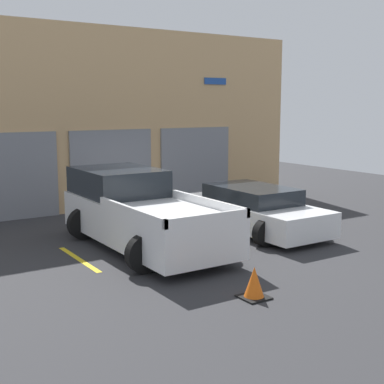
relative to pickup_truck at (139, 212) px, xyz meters
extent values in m
plane|color=#2D2D30|center=(1.59, 1.54, -0.80)|extent=(28.00, 28.00, 0.00)
cube|color=tan|center=(1.59, 4.84, 2.02)|extent=(13.61, 0.60, 5.63)
cube|color=slate|center=(-1.74, 4.50, 0.44)|extent=(2.73, 0.08, 2.48)
cube|color=slate|center=(1.39, 4.50, 0.44)|extent=(2.73, 0.08, 2.48)
cube|color=slate|center=(4.52, 4.50, 0.44)|extent=(2.73, 0.08, 2.48)
cube|color=#1E4799|center=(5.34, 4.51, 3.26)|extent=(0.90, 0.03, 0.22)
cube|color=white|center=(0.00, -0.30, -0.16)|extent=(1.93, 5.13, 0.85)
cube|color=#1E2328|center=(0.00, 1.11, 0.58)|extent=(1.78, 2.31, 0.64)
cube|color=white|center=(-0.92, -1.46, 0.35)|extent=(0.08, 2.82, 0.18)
cube|color=white|center=(0.92, -1.46, 0.35)|extent=(0.08, 2.82, 0.18)
cube|color=white|center=(0.00, -2.83, 0.35)|extent=(1.93, 0.08, 0.18)
cylinder|color=black|center=(-0.85, 1.29, -0.41)|extent=(0.77, 0.22, 0.77)
cylinder|color=black|center=(0.85, 1.29, -0.41)|extent=(0.77, 0.22, 0.77)
cylinder|color=black|center=(-0.85, -1.89, -0.41)|extent=(0.77, 0.22, 0.77)
cylinder|color=black|center=(0.85, -1.89, -0.41)|extent=(0.77, 0.22, 0.77)
cube|color=white|center=(3.19, -0.30, -0.35)|extent=(1.73, 4.29, 0.61)
cube|color=#1E2328|center=(3.19, -0.20, 0.16)|extent=(1.52, 2.36, 0.40)
cylinder|color=black|center=(2.43, 1.03, -0.48)|extent=(0.64, 0.22, 0.64)
cylinder|color=black|center=(3.94, 1.03, -0.48)|extent=(0.64, 0.22, 0.64)
cylinder|color=black|center=(2.43, -1.63, -0.48)|extent=(0.64, 0.22, 0.64)
cylinder|color=black|center=(3.94, -1.63, -0.48)|extent=(0.64, 0.22, 0.64)
cube|color=gold|center=(-1.59, -0.30, -0.79)|extent=(0.12, 2.20, 0.01)
cube|color=gold|center=(1.59, -0.30, -0.79)|extent=(0.12, 2.20, 0.01)
cube|color=gold|center=(4.78, -0.30, -0.79)|extent=(0.12, 2.20, 0.01)
cube|color=black|center=(0.05, -4.12, -0.78)|extent=(0.47, 0.47, 0.03)
cone|color=orange|center=(0.05, -4.12, -0.52)|extent=(0.36, 0.36, 0.55)
camera|label=1|loc=(-5.53, -10.81, 2.42)|focal=50.00mm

